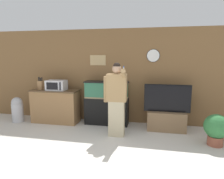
% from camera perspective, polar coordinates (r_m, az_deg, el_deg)
% --- Properties ---
extents(wall_back_paneled, '(10.00, 0.08, 2.60)m').
position_cam_1_polar(wall_back_paneled, '(5.62, 0.92, 3.80)').
color(wall_back_paneled, brown).
rests_on(wall_back_paneled, ground_plane).
extents(counter_island, '(1.34, 0.55, 0.93)m').
position_cam_1_polar(counter_island, '(5.89, -15.80, -4.53)').
color(counter_island, olive).
rests_on(counter_island, ground_plane).
extents(microwave, '(0.53, 0.34, 0.27)m').
position_cam_1_polar(microwave, '(5.72, -15.59, 1.20)').
color(microwave, silver).
rests_on(microwave, counter_island).
extents(knife_block, '(0.13, 0.09, 0.36)m').
position_cam_1_polar(knife_block, '(5.94, -19.81, 1.25)').
color(knife_block, olive).
rests_on(knife_block, counter_island).
extents(aquarium_on_stand, '(1.19, 0.37, 1.19)m').
position_cam_1_polar(aquarium_on_stand, '(5.47, -1.55, -3.85)').
color(aquarium_on_stand, black).
rests_on(aquarium_on_stand, ground_plane).
extents(tv_on_stand, '(1.14, 0.40, 1.17)m').
position_cam_1_polar(tv_on_stand, '(5.25, 15.29, -7.50)').
color(tv_on_stand, brown).
rests_on(tv_on_stand, ground_plane).
extents(person_standing, '(0.54, 0.41, 1.72)m').
position_cam_1_polar(person_standing, '(4.59, 1.22, -2.61)').
color(person_standing, '#BCAD89').
rests_on(person_standing, ground_plane).
extents(potted_plant, '(0.51, 0.51, 0.67)m').
position_cam_1_polar(potted_plant, '(4.77, 27.63, -9.76)').
color(potted_plant, brown).
rests_on(potted_plant, ground_plane).
extents(trash_bin, '(0.32, 0.32, 0.71)m').
position_cam_1_polar(trash_bin, '(6.33, -25.40, -5.11)').
color(trash_bin, '#B7B7BC').
rests_on(trash_bin, ground_plane).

